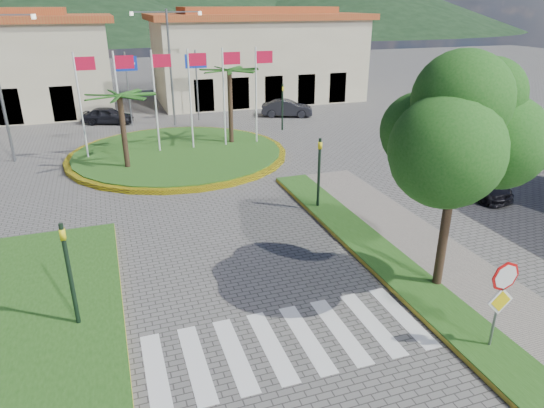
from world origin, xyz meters
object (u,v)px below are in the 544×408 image
object	(u,v)px
stop_sign	(502,292)
car_dark_a	(108,115)
car_dark_b	(287,108)
deciduous_tree	(460,127)
car_side_right	(470,182)
roundabout_island	(178,153)

from	to	relation	value
stop_sign	car_dark_a	bearing A→B (deg)	105.84
car_dark_b	deciduous_tree	bearing A→B (deg)	-167.77
stop_sign	car_dark_b	xyz separation A→B (m)	(4.97, 28.04, -1.14)
deciduous_tree	car_dark_b	bearing A→B (deg)	80.08
deciduous_tree	car_side_right	xyz separation A→B (m)	(6.50, 6.38, -4.58)
roundabout_island	stop_sign	xyz separation A→B (m)	(4.90, -20.04, 1.62)
deciduous_tree	car_dark_b	world-z (taller)	deciduous_tree
car_dark_a	deciduous_tree	bearing A→B (deg)	-140.50
stop_sign	car_dark_b	bearing A→B (deg)	79.95
car_side_right	car_dark_a	bearing A→B (deg)	111.85
stop_sign	car_side_right	xyz separation A→B (m)	(7.10, 9.42, -1.19)
car_dark_a	roundabout_island	bearing A→B (deg)	-139.25
roundabout_island	car_side_right	xyz separation A→B (m)	(12.00, -10.61, 0.43)
roundabout_island	deciduous_tree	size ratio (longest dim) A/B	1.87
car_dark_b	roundabout_island	bearing A→B (deg)	151.19
stop_sign	car_dark_a	size ratio (longest dim) A/B	0.72
stop_sign	car_dark_a	xyz separation A→B (m)	(-8.53, 30.06, -1.17)
deciduous_tree	car_dark_b	distance (m)	25.78
deciduous_tree	car_side_right	distance (m)	10.20
car_dark_b	car_dark_a	bearing A→B (deg)	103.63
roundabout_island	car_dark_b	world-z (taller)	roundabout_island
deciduous_tree	car_dark_a	xyz separation A→B (m)	(-9.13, 27.02, -4.55)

